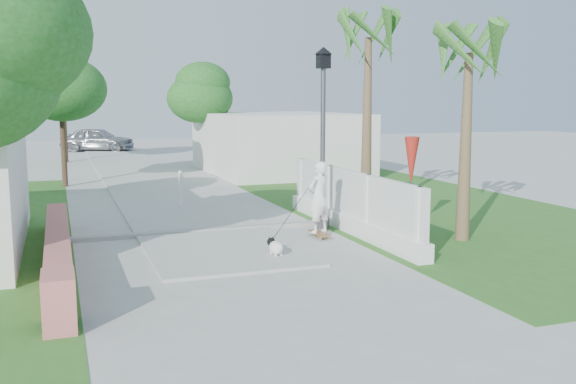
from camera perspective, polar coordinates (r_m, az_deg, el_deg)
name	(u,v)px	position (r m, az deg, el deg)	size (l,w,h in m)	color
ground	(287,308)	(10.03, -0.06, -10.26)	(90.00, 90.00, 0.00)	#B7B7B2
path_strip	(135,171)	(29.30, -13.42, 1.79)	(3.20, 36.00, 0.06)	#B7B7B2
curb	(203,231)	(15.61, -7.55, -3.43)	(6.50, 0.25, 0.10)	#999993
grass_right	(414,204)	(20.05, 11.10, -1.07)	(8.00, 20.00, 0.01)	#306620
pink_wall	(58,254)	(12.83, -19.76, -5.20)	(0.45, 8.20, 0.80)	#CD6D69
lattice_fence	(349,209)	(15.67, 5.46, -1.52)	(0.35, 7.00, 1.50)	white
building_right	(277,143)	(28.55, -0.95, 4.41)	(6.00, 8.00, 2.60)	silver
street_lamp	(323,131)	(15.72, 3.12, 5.44)	(0.44, 0.44, 4.44)	#59595E
bollard	(181,187)	(19.44, -9.52, 0.40)	(0.14, 0.14, 1.09)	white
patio_umbrella	(411,162)	(15.73, 10.92, 2.60)	(0.36, 0.36, 2.30)	#59595E
tree_path_left	(61,82)	(24.95, -19.54, 9.19)	(3.40, 3.40, 5.23)	#4C3826
tree_path_right	(205,93)	(29.65, -7.38, 8.72)	(3.00, 3.00, 4.79)	#4C3826
tree_path_far	(63,87)	(34.95, -19.35, 8.77)	(3.20, 3.20, 5.17)	#4C3826
palm_far	(368,50)	(17.37, 7.15, 12.44)	(1.80, 1.80, 5.30)	brown
palm_near	(469,64)	(14.92, 15.77, 10.87)	(1.80, 1.80, 4.70)	brown
skateboarder	(297,210)	(14.15, 0.84, -1.60)	(1.93, 1.78, 1.77)	#96643C
dog	(275,247)	(13.06, -1.14, -4.90)	(0.34, 0.58, 0.40)	white
parked_car	(97,139)	(41.85, -16.58, 4.51)	(1.78, 4.42, 1.51)	#ACAEB4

